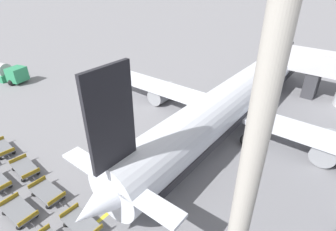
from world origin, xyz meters
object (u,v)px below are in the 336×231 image
object	(u,v)px
fuel_tanker_primary	(1,72)
baggage_dolly_row_mid_a_col_d	(81,224)
apron_light_mast	(263,107)
baggage_dolly_row_mid_a_col_c	(47,193)
baggage_dolly_row_mid_a_col_b	(25,168)
baggage_dolly_row_near_col_c	(19,211)
baggage_dolly_row_mid_a_col_a	(2,148)
airplane	(234,100)

from	to	relation	value
fuel_tanker_primary	baggage_dolly_row_mid_a_col_d	bearing A→B (deg)	-19.85
apron_light_mast	baggage_dolly_row_mid_a_col_d	bearing A→B (deg)	167.32
fuel_tanker_primary	baggage_dolly_row_mid_a_col_c	bearing A→B (deg)	-21.89
baggage_dolly_row_mid_a_col_b	apron_light_mast	bearing A→B (deg)	-10.41
apron_light_mast	baggage_dolly_row_mid_a_col_b	bearing A→B (deg)	169.59
baggage_dolly_row_near_col_c	baggage_dolly_row_mid_a_col_c	bearing A→B (deg)	86.97
baggage_dolly_row_near_col_c	baggage_dolly_row_mid_a_col_a	world-z (taller)	same
airplane	baggage_dolly_row_mid_a_col_a	distance (m)	24.16
airplane	apron_light_mast	distance (m)	25.07
baggage_dolly_row_mid_a_col_d	apron_light_mast	distance (m)	17.02
baggage_dolly_row_mid_a_col_b	baggage_dolly_row_mid_a_col_c	xyz separation A→B (m)	(4.13, -0.67, 0.00)
baggage_dolly_row_mid_a_col_c	baggage_dolly_row_mid_a_col_d	distance (m)	4.48
fuel_tanker_primary	airplane	bearing A→B (deg)	11.70
baggage_dolly_row_mid_a_col_c	baggage_dolly_row_mid_a_col_d	xyz separation A→B (m)	(4.45, -0.47, 0.00)
fuel_tanker_primary	baggage_dolly_row_mid_a_col_d	world-z (taller)	fuel_tanker_primary
airplane	baggage_dolly_row_mid_a_col_b	xyz separation A→B (m)	(-11.84, -17.95, -2.47)
baggage_dolly_row_mid_a_col_a	baggage_dolly_row_near_col_c	bearing A→B (deg)	-20.96
baggage_dolly_row_mid_a_col_d	apron_light_mast	xyz separation A→B (m)	(10.61, -2.39, 13.10)
baggage_dolly_row_mid_a_col_b	baggage_dolly_row_mid_a_col_c	distance (m)	4.19
fuel_tanker_primary	apron_light_mast	world-z (taller)	apron_light_mast
baggage_dolly_row_mid_a_col_a	apron_light_mast	xyz separation A→B (m)	(23.78, -3.94, 13.10)
baggage_dolly_row_mid_a_col_a	apron_light_mast	world-z (taller)	apron_light_mast
apron_light_mast	airplane	bearing A→B (deg)	108.90
fuel_tanker_primary	baggage_dolly_row_mid_a_col_a	bearing A→B (deg)	-27.80
airplane	fuel_tanker_primary	distance (m)	36.48
baggage_dolly_row_near_col_c	baggage_dolly_row_mid_a_col_d	world-z (taller)	same
fuel_tanker_primary	baggage_dolly_row_mid_a_col_a	world-z (taller)	fuel_tanker_primary
baggage_dolly_row_near_col_c	baggage_dolly_row_mid_a_col_b	distance (m)	4.94
baggage_dolly_row_near_col_c	airplane	bearing A→B (deg)	69.41
baggage_dolly_row_near_col_c	apron_light_mast	bearing A→B (deg)	-2.44
fuel_tanker_primary	apron_light_mast	distance (m)	46.93
fuel_tanker_primary	baggage_dolly_row_mid_a_col_c	world-z (taller)	fuel_tanker_primary
baggage_dolly_row_mid_a_col_b	apron_light_mast	distance (m)	23.50
airplane	baggage_dolly_row_mid_a_col_a	size ratio (longest dim) A/B	11.32
baggage_dolly_row_mid_a_col_a	baggage_dolly_row_mid_a_col_b	world-z (taller)	same
airplane	baggage_dolly_row_mid_a_col_a	xyz separation A→B (m)	(-16.42, -17.54, -2.47)
baggage_dolly_row_mid_a_col_c	apron_light_mast	size ratio (longest dim) A/B	0.16
baggage_dolly_row_mid_a_col_b	apron_light_mast	world-z (taller)	apron_light_mast
fuel_tanker_primary	baggage_dolly_row_near_col_c	distance (m)	30.94
fuel_tanker_primary	baggage_dolly_row_near_col_c	size ratio (longest dim) A/B	2.42
baggage_dolly_row_mid_a_col_a	baggage_dolly_row_mid_a_col_d	world-z (taller)	same
baggage_dolly_row_near_col_c	baggage_dolly_row_mid_a_col_d	size ratio (longest dim) A/B	0.99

